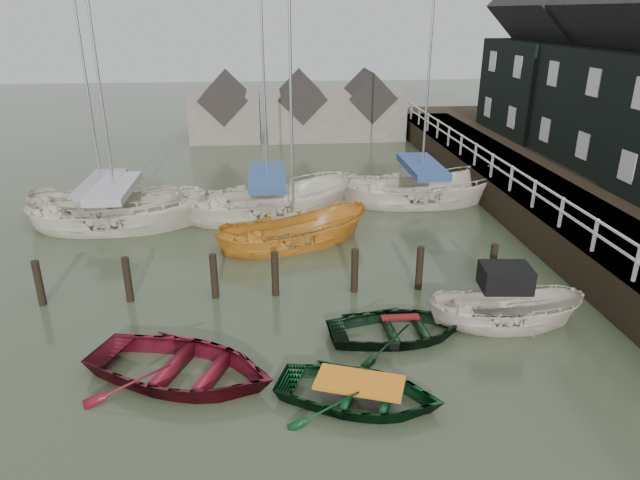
{
  "coord_description": "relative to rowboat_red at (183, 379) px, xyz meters",
  "views": [
    {
      "loc": [
        -1.28,
        -12.46,
        7.98
      ],
      "look_at": [
        0.23,
        3.84,
        1.4
      ],
      "focal_mm": 32.0,
      "sensor_mm": 36.0,
      "label": 1
    }
  ],
  "objects": [
    {
      "name": "mooring_pilings",
      "position": [
        2.33,
        4.07,
        0.5
      ],
      "size": [
        13.72,
        0.22,
        1.8
      ],
      "color": "black",
      "rests_on": "ground"
    },
    {
      "name": "pier",
      "position": [
        12.93,
        11.07,
        0.71
      ],
      "size": [
        3.04,
        32.0,
        2.7
      ],
      "color": "black",
      "rests_on": "ground"
    },
    {
      "name": "rowboat_green",
      "position": [
        3.97,
        -1.21,
        0.0
      ],
      "size": [
        4.34,
        3.72,
        0.76
      ],
      "primitive_type": "imported",
      "rotation": [
        0.0,
        0.0,
        1.22
      ],
      "color": "black",
      "rests_on": "ground"
    },
    {
      "name": "sailboat_d",
      "position": [
        8.89,
        12.5,
        0.06
      ],
      "size": [
        7.27,
        2.8,
        11.92
      ],
      "rotation": [
        0.0,
        0.0,
        1.56
      ],
      "color": "beige",
      "rests_on": "ground"
    },
    {
      "name": "ground",
      "position": [
        3.45,
        1.07,
        0.0
      ],
      "size": [
        120.0,
        120.0,
        0.0
      ],
      "primitive_type": "plane",
      "color": "#313C26",
      "rests_on": "ground"
    },
    {
      "name": "rowboat_dkgreen",
      "position": [
        5.45,
        1.38,
        0.0
      ],
      "size": [
        3.91,
        2.9,
        0.78
      ],
      "primitive_type": "imported",
      "rotation": [
        0.0,
        0.0,
        1.63
      ],
      "color": "black",
      "rests_on": "ground"
    },
    {
      "name": "sailboat_a",
      "position": [
        -3.84,
        10.49,
        0.06
      ],
      "size": [
        6.99,
        2.63,
        12.27
      ],
      "rotation": [
        0.0,
        0.0,
        1.57
      ],
      "color": "beige",
      "rests_on": "ground"
    },
    {
      "name": "sailboat_c",
      "position": [
        2.99,
        8.11,
        0.02
      ],
      "size": [
        6.21,
        3.95,
        10.63
      ],
      "rotation": [
        0.0,
        0.0,
        1.9
      ],
      "color": "orange",
      "rests_on": "ground"
    },
    {
      "name": "far_sheds",
      "position": [
        4.28,
        27.07,
        1.86
      ],
      "size": [
        14.0,
        4.08,
        4.39
      ],
      "color": "#665B51",
      "rests_on": "ground"
    },
    {
      "name": "sailboat_e",
      "position": [
        -4.58,
        11.48,
        0.06
      ],
      "size": [
        6.97,
        3.8,
        10.48
      ],
      "rotation": [
        0.0,
        0.0,
        1.36
      ],
      "color": "beige",
      "rests_on": "ground"
    },
    {
      "name": "motorboat",
      "position": [
        8.4,
        1.71,
        0.1
      ],
      "size": [
        4.26,
        1.96,
        2.47
      ],
      "rotation": [
        0.0,
        0.0,
        1.47
      ],
      "color": "beige",
      "rests_on": "ground"
    },
    {
      "name": "rowboat_red",
      "position": [
        0.0,
        0.0,
        0.0
      ],
      "size": [
        5.44,
        4.74,
        0.94
      ],
      "primitive_type": "imported",
      "rotation": [
        0.0,
        0.0,
        1.18
      ],
      "color": "#5D0D1A",
      "rests_on": "ground"
    },
    {
      "name": "land_strip",
      "position": [
        18.45,
        11.07,
        0.0
      ],
      "size": [
        14.0,
        38.0,
        1.5
      ],
      "primitive_type": "cube",
      "color": "black",
      "rests_on": "ground"
    },
    {
      "name": "sailboat_b",
      "position": [
        2.09,
        11.31,
        0.06
      ],
      "size": [
        7.77,
        4.35,
        12.0
      ],
      "rotation": [
        0.0,
        0.0,
        1.8
      ],
      "color": "beige",
      "rests_on": "ground"
    }
  ]
}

